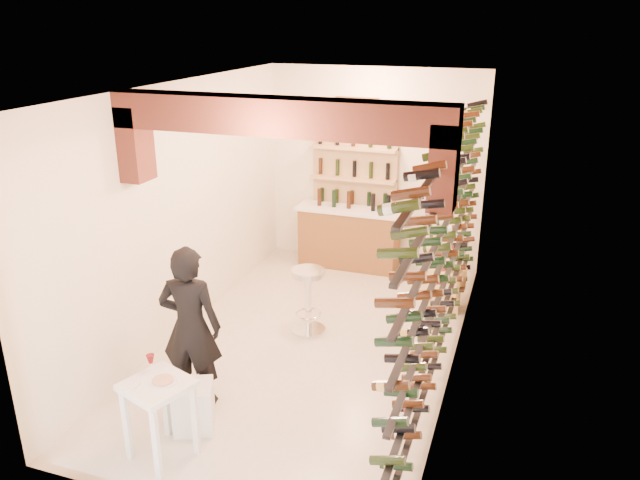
# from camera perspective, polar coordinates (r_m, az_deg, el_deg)

# --- Properties ---
(ground) EXTENTS (6.00, 6.00, 0.00)m
(ground) POSITION_cam_1_polar(r_m,az_deg,el_deg) (7.94, -0.71, -9.56)
(ground) COLOR beige
(ground) RESTS_ON ground
(room_shell) EXTENTS (3.52, 6.02, 3.21)m
(room_shell) POSITION_cam_1_polar(r_m,az_deg,el_deg) (6.86, -1.53, 5.94)
(room_shell) COLOR white
(room_shell) RESTS_ON ground
(wine_rack) EXTENTS (0.32, 5.70, 2.56)m
(wine_rack) POSITION_cam_1_polar(r_m,az_deg,el_deg) (6.96, 11.18, -0.29)
(wine_rack) COLOR black
(wine_rack) RESTS_ON ground
(back_counter) EXTENTS (1.70, 0.62, 1.29)m
(back_counter) POSITION_cam_1_polar(r_m,az_deg,el_deg) (10.10, 2.72, 0.44)
(back_counter) COLOR brown
(back_counter) RESTS_ON ground
(back_shelving) EXTENTS (1.40, 0.31, 2.73)m
(back_shelving) POSITION_cam_1_polar(r_m,az_deg,el_deg) (10.13, 3.16, 4.26)
(back_shelving) COLOR tan
(back_shelving) RESTS_ON ground
(tasting_table) EXTENTS (0.71, 0.71, 0.97)m
(tasting_table) POSITION_cam_1_polar(r_m,az_deg,el_deg) (5.99, -14.76, -13.82)
(tasting_table) COLOR white
(tasting_table) RESTS_ON ground
(white_stool) EXTENTS (0.51, 0.51, 0.48)m
(white_stool) POSITION_cam_1_polar(r_m,az_deg,el_deg) (6.51, -11.64, -14.89)
(white_stool) COLOR white
(white_stool) RESTS_ON ground
(person) EXTENTS (0.72, 0.54, 1.79)m
(person) POSITION_cam_1_polar(r_m,az_deg,el_deg) (6.56, -11.92, -7.91)
(person) COLOR black
(person) RESTS_ON ground
(chrome_barstool) EXTENTS (0.45, 0.45, 0.88)m
(chrome_barstool) POSITION_cam_1_polar(r_m,az_deg,el_deg) (8.00, -1.10, -5.21)
(chrome_barstool) COLOR silver
(chrome_barstool) RESTS_ON ground
(crate_lower) EXTENTS (0.51, 0.37, 0.30)m
(crate_lower) POSITION_cam_1_polar(r_m,az_deg,el_deg) (8.94, 11.21, -5.33)
(crate_lower) COLOR #E5BD7E
(crate_lower) RESTS_ON ground
(crate_upper) EXTENTS (0.62, 0.50, 0.32)m
(crate_upper) POSITION_cam_1_polar(r_m,az_deg,el_deg) (8.81, 11.35, -3.53)
(crate_upper) COLOR #E5BD7E
(crate_upper) RESTS_ON crate_lower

